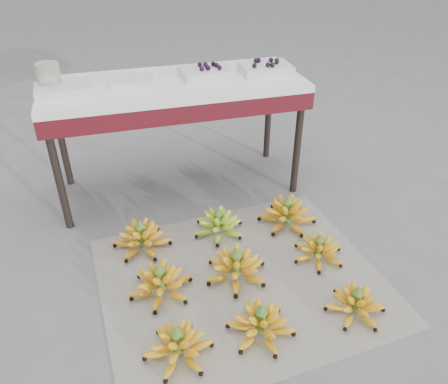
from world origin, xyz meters
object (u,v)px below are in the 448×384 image
object	(u,v)px
tray_left	(132,81)
tray_right	(206,72)
bunch_mid_center	(236,267)
tray_far_left	(64,89)
bunch_back_left	(142,238)
bunch_back_center	(219,224)
vendor_table	(174,95)
bunch_mid_right	(319,250)
newspaper_mat	(241,280)
glass_jar	(49,77)
bunch_front_left	(178,346)
bunch_front_center	(261,324)
bunch_front_right	(356,304)
bunch_back_right	(287,214)
bunch_mid_left	(161,283)
tray_far_right	(265,68)

from	to	relation	value
tray_left	tray_right	xyz separation A→B (m)	(0.40, 0.03, 0.01)
bunch_mid_center	tray_far_left	distance (m)	1.22
bunch_back_left	bunch_back_center	distance (m)	0.40
vendor_table	bunch_mid_center	bearing A→B (deg)	-83.62
vendor_table	tray_left	size ratio (longest dim) A/B	5.99
tray_left	tray_right	distance (m)	0.41
bunch_mid_right	tray_far_left	xyz separation A→B (m)	(-1.07, 0.80, 0.63)
newspaper_mat	tray_left	size ratio (longest dim) A/B	5.38
glass_jar	bunch_mid_right	bearing A→B (deg)	-36.95
bunch_back_left	tray_left	world-z (taller)	tray_left
bunch_front_left	bunch_front_center	xyz separation A→B (m)	(0.33, 0.01, 0.00)
vendor_table	tray_right	bearing A→B (deg)	8.99
bunch_front_center	bunch_front_right	distance (m)	0.42
bunch_front_left	tray_far_left	distance (m)	1.36
bunch_mid_center	bunch_back_right	world-z (taller)	bunch_back_right
newspaper_mat	bunch_mid_left	bearing A→B (deg)	176.68
bunch_mid_center	bunch_front_center	bearing A→B (deg)	-93.03
bunch_front_right	bunch_mid_center	distance (m)	0.54
tray_far_right	newspaper_mat	bearing A→B (deg)	-115.04
bunch_mid_right	vendor_table	world-z (taller)	vendor_table
bunch_back_right	tray_left	bearing A→B (deg)	123.48
bunch_back_center	bunch_front_left	bearing A→B (deg)	-101.35
bunch_front_center	bunch_mid_left	size ratio (longest dim) A/B	1.15
tray_far_left	tray_left	xyz separation A→B (m)	(0.34, 0.03, -0.00)
bunch_mid_right	bunch_front_left	bearing A→B (deg)	-145.97
bunch_back_left	tray_far_right	size ratio (longest dim) A/B	1.25
bunch_front_left	tray_right	size ratio (longest dim) A/B	1.07
bunch_mid_right	bunch_back_center	bearing A→B (deg)	150.11
bunch_back_right	vendor_table	world-z (taller)	vendor_table
bunch_front_right	bunch_mid_right	size ratio (longest dim) A/B	1.05
bunch_mid_center	vendor_table	size ratio (longest dim) A/B	0.22
bunch_back_right	tray_left	distance (m)	1.07
bunch_front_right	vendor_table	xyz separation A→B (m)	(-0.51, 1.19, 0.53)
bunch_mid_left	bunch_back_left	bearing A→B (deg)	101.89
bunch_front_center	tray_far_left	world-z (taller)	tray_far_left
bunch_back_left	tray_far_left	distance (m)	0.84
tray_far_left	tray_far_right	size ratio (longest dim) A/B	1.02
bunch_mid_center	tray_far_left	world-z (taller)	tray_far_left
bunch_back_center	glass_jar	distance (m)	1.12
tray_left	glass_jar	world-z (taller)	glass_jar
bunch_front_left	tray_left	xyz separation A→B (m)	(0.02, 1.19, 0.63)
tray_left	glass_jar	size ratio (longest dim) A/B	1.64
tray_far_right	tray_right	bearing A→B (deg)	175.70
newspaper_mat	glass_jar	distance (m)	1.36
bunch_mid_center	glass_jar	distance (m)	1.31
bunch_back_left	bunch_back_center	world-z (taller)	bunch_back_left
bunch_front_right	tray_left	size ratio (longest dim) A/B	1.27
bunch_mid_center	bunch_back_left	bearing A→B (deg)	137.35
bunch_back_left	tray_right	size ratio (longest dim) A/B	1.21
newspaper_mat	tray_far_left	world-z (taller)	tray_far_left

